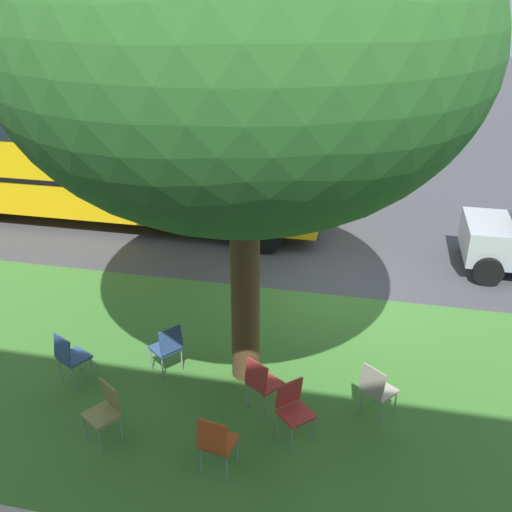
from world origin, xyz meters
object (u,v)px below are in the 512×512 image
object	(u,v)px
chair_0	(376,388)
chair_3	(105,408)
street_tree	(243,46)
chair_1	(70,355)
chair_6	(262,381)
school_bus	(117,153)
chair_2	(293,407)
chair_4	(168,346)
chair_5	(216,441)

from	to	relation	value
chair_0	chair_3	xyz separation A→B (m)	(3.58, 1.21, 0.00)
street_tree	chair_1	distance (m)	5.24
chair_6	school_bus	bearing A→B (deg)	-52.51
school_bus	chair_2	bearing A→B (deg)	128.42
chair_0	chair_1	world-z (taller)	same
chair_3	chair_6	bearing A→B (deg)	-152.48
chair_0	chair_4	bearing A→B (deg)	-6.35
chair_2	chair_5	xyz separation A→B (m)	(0.85, 0.84, 0.00)
chair_1	chair_3	world-z (taller)	same
chair_3	chair_6	distance (m)	2.20
chair_0	chair_2	world-z (taller)	same
chair_0	school_bus	xyz separation A→B (m)	(6.68, -6.39, 1.24)
chair_5	chair_4	bearing A→B (deg)	-54.64
chair_2	chair_6	size ratio (longest dim) A/B	1.00
chair_4	chair_6	bearing A→B (deg)	161.14
chair_3	chair_4	distance (m)	1.61
street_tree	chair_5	world-z (taller)	street_tree
chair_4	chair_6	distance (m)	1.72
chair_4	chair_5	size ratio (longest dim) A/B	1.00
chair_5	chair_6	bearing A→B (deg)	-103.73
chair_1	chair_2	world-z (taller)	same
chair_3	chair_5	world-z (taller)	same
chair_4	chair_0	bearing A→B (deg)	173.65
chair_2	chair_1	bearing A→B (deg)	-7.32
school_bus	chair_6	bearing A→B (deg)	127.49
chair_2	school_bus	size ratio (longest dim) A/B	0.08
chair_3	school_bus	xyz separation A→B (m)	(3.10, -7.60, 1.24)
chair_6	chair_2	bearing A→B (deg)	139.51
chair_0	chair_6	size ratio (longest dim) A/B	1.00
chair_1	chair_2	size ratio (longest dim) A/B	1.00
chair_0	chair_1	distance (m)	4.65
chair_1	chair_6	distance (m)	3.02
street_tree	chair_0	world-z (taller)	street_tree
street_tree	chair_0	size ratio (longest dim) A/B	8.29
chair_1	chair_6	bearing A→B (deg)	179.97
chair_5	school_bus	bearing A→B (deg)	-58.99
chair_6	chair_3	bearing A→B (deg)	27.52
chair_5	street_tree	bearing A→B (deg)	-87.19
chair_0	chair_2	size ratio (longest dim) A/B	1.00
street_tree	chair_0	distance (m)	4.96
chair_6	school_bus	world-z (taller)	school_bus
chair_0	chair_3	bearing A→B (deg)	18.70
chair_3	school_bus	bearing A→B (deg)	-67.82
chair_3	school_bus	size ratio (longest dim) A/B	0.08
chair_0	chair_1	xyz separation A→B (m)	(4.65, 0.19, 0.00)
chair_0	chair_6	world-z (taller)	same
chair_0	chair_2	distance (m)	1.27
chair_6	chair_1	bearing A→B (deg)	-0.03
chair_4	chair_2	bearing A→B (deg)	154.93
chair_0	street_tree	bearing A→B (deg)	-16.47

